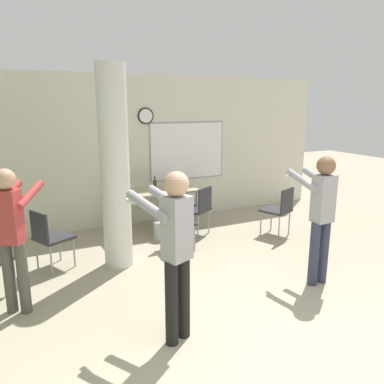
{
  "coord_description": "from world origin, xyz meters",
  "views": [
    {
      "loc": [
        -2.19,
        -1.81,
        2.28
      ],
      "look_at": [
        -0.03,
        2.71,
        1.09
      ],
      "focal_mm": 35.0,
      "sensor_mm": 36.0,
      "label": 1
    }
  ],
  "objects_px": {
    "chair_near_pillar": "(49,235)",
    "chair_table_right": "(198,207)",
    "folding_table": "(154,193)",
    "chair_table_front": "(178,217)",
    "person_playing_front": "(175,244)",
    "chair_mid_room": "(280,208)",
    "person_watching_back": "(12,230)",
    "bottle_on_table": "(155,185)",
    "person_playing_side": "(321,210)"
  },
  "relations": [
    {
      "from": "folding_table",
      "to": "chair_near_pillar",
      "type": "height_order",
      "value": "chair_near_pillar"
    },
    {
      "from": "folding_table",
      "to": "chair_table_front",
      "type": "bearing_deg",
      "value": -88.38
    },
    {
      "from": "bottle_on_table",
      "to": "chair_table_front",
      "type": "bearing_deg",
      "value": -89.07
    },
    {
      "from": "person_playing_front",
      "to": "person_watching_back",
      "type": "bearing_deg",
      "value": 138.35
    },
    {
      "from": "person_playing_front",
      "to": "chair_mid_room",
      "type": "bearing_deg",
      "value": 34.93
    },
    {
      "from": "chair_near_pillar",
      "to": "chair_table_front",
      "type": "relative_size",
      "value": 1.0
    },
    {
      "from": "person_playing_front",
      "to": "person_watching_back",
      "type": "relative_size",
      "value": 1.04
    },
    {
      "from": "chair_table_right",
      "to": "chair_table_front",
      "type": "height_order",
      "value": "same"
    },
    {
      "from": "chair_table_front",
      "to": "person_playing_side",
      "type": "distance_m",
      "value": 2.24
    },
    {
      "from": "folding_table",
      "to": "chair_table_front",
      "type": "relative_size",
      "value": 1.76
    },
    {
      "from": "person_watching_back",
      "to": "person_playing_front",
      "type": "bearing_deg",
      "value": -41.65
    },
    {
      "from": "chair_mid_room",
      "to": "person_watching_back",
      "type": "bearing_deg",
      "value": -170.1
    },
    {
      "from": "chair_near_pillar",
      "to": "chair_mid_room",
      "type": "distance_m",
      "value": 3.76
    },
    {
      "from": "chair_near_pillar",
      "to": "folding_table",
      "type": "bearing_deg",
      "value": 27.92
    },
    {
      "from": "chair_near_pillar",
      "to": "chair_mid_room",
      "type": "bearing_deg",
      "value": -3.97
    },
    {
      "from": "bottle_on_table",
      "to": "chair_mid_room",
      "type": "height_order",
      "value": "bottle_on_table"
    },
    {
      "from": "chair_mid_room",
      "to": "person_watching_back",
      "type": "relative_size",
      "value": 0.53
    },
    {
      "from": "bottle_on_table",
      "to": "person_playing_front",
      "type": "height_order",
      "value": "person_playing_front"
    },
    {
      "from": "chair_table_front",
      "to": "chair_mid_room",
      "type": "relative_size",
      "value": 1.0
    },
    {
      "from": "chair_table_front",
      "to": "person_watching_back",
      "type": "bearing_deg",
      "value": -157.51
    },
    {
      "from": "bottle_on_table",
      "to": "chair_table_front",
      "type": "relative_size",
      "value": 0.29
    },
    {
      "from": "chair_table_right",
      "to": "folding_table",
      "type": "bearing_deg",
      "value": 134.54
    },
    {
      "from": "chair_mid_room",
      "to": "person_watching_back",
      "type": "distance_m",
      "value": 4.27
    },
    {
      "from": "person_playing_side",
      "to": "chair_near_pillar",
      "type": "bearing_deg",
      "value": 148.29
    },
    {
      "from": "bottle_on_table",
      "to": "chair_near_pillar",
      "type": "height_order",
      "value": "bottle_on_table"
    },
    {
      "from": "chair_near_pillar",
      "to": "chair_table_right",
      "type": "bearing_deg",
      "value": 9.09
    },
    {
      "from": "chair_table_right",
      "to": "person_playing_side",
      "type": "xyz_separation_m",
      "value": [
        0.56,
        -2.3,
        0.47
      ]
    },
    {
      "from": "bottle_on_table",
      "to": "person_watching_back",
      "type": "distance_m",
      "value": 3.07
    },
    {
      "from": "person_playing_side",
      "to": "person_watching_back",
      "type": "height_order",
      "value": "person_playing_side"
    },
    {
      "from": "chair_near_pillar",
      "to": "chair_table_right",
      "type": "distance_m",
      "value": 2.54
    },
    {
      "from": "bottle_on_table",
      "to": "chair_table_front",
      "type": "xyz_separation_m",
      "value": [
        0.02,
        -1.01,
        -0.33
      ]
    },
    {
      "from": "bottle_on_table",
      "to": "person_playing_side",
      "type": "distance_m",
      "value": 3.11
    },
    {
      "from": "person_playing_side",
      "to": "person_watching_back",
      "type": "bearing_deg",
      "value": 165.49
    },
    {
      "from": "folding_table",
      "to": "bottle_on_table",
      "type": "relative_size",
      "value": 6.06
    },
    {
      "from": "bottle_on_table",
      "to": "person_watching_back",
      "type": "xyz_separation_m",
      "value": [
        -2.34,
        -1.99,
        0.11
      ]
    },
    {
      "from": "folding_table",
      "to": "chair_table_front",
      "type": "distance_m",
      "value": 1.04
    },
    {
      "from": "chair_table_front",
      "to": "person_playing_front",
      "type": "height_order",
      "value": "person_playing_front"
    },
    {
      "from": "bottle_on_table",
      "to": "chair_near_pillar",
      "type": "distance_m",
      "value": 2.19
    },
    {
      "from": "bottle_on_table",
      "to": "person_watching_back",
      "type": "bearing_deg",
      "value": -139.71
    },
    {
      "from": "chair_near_pillar",
      "to": "person_watching_back",
      "type": "distance_m",
      "value": 1.17
    },
    {
      "from": "bottle_on_table",
      "to": "chair_table_right",
      "type": "relative_size",
      "value": 0.29
    },
    {
      "from": "bottle_on_table",
      "to": "chair_mid_room",
      "type": "xyz_separation_m",
      "value": [
        1.83,
        -1.26,
        -0.33
      ]
    },
    {
      "from": "chair_near_pillar",
      "to": "person_playing_front",
      "type": "height_order",
      "value": "person_playing_front"
    },
    {
      "from": "chair_near_pillar",
      "to": "person_playing_front",
      "type": "xyz_separation_m",
      "value": [
        0.95,
        -2.22,
        0.49
      ]
    },
    {
      "from": "chair_table_right",
      "to": "bottle_on_table",
      "type": "bearing_deg",
      "value": 134.53
    },
    {
      "from": "folding_table",
      "to": "chair_table_right",
      "type": "xyz_separation_m",
      "value": [
        0.6,
        -0.61,
        -0.19
      ]
    },
    {
      "from": "chair_table_right",
      "to": "person_watching_back",
      "type": "bearing_deg",
      "value": -154.61
    },
    {
      "from": "bottle_on_table",
      "to": "folding_table",
      "type": "bearing_deg",
      "value": 135.23
    },
    {
      "from": "folding_table",
      "to": "bottle_on_table",
      "type": "distance_m",
      "value": 0.15
    },
    {
      "from": "folding_table",
      "to": "bottle_on_table",
      "type": "bearing_deg",
      "value": -44.77
    }
  ]
}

